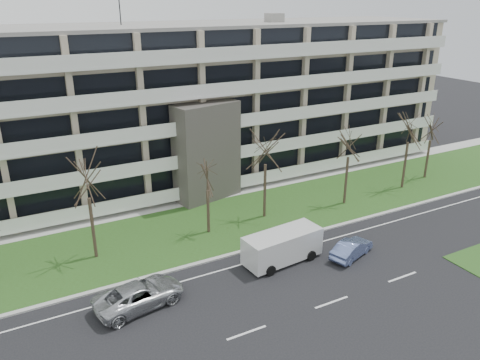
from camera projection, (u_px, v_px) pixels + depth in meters
ground at (332, 302)px, 28.90m from camera, size 160.00×160.00×0.00m
grass_verge at (235, 220)px, 39.58m from camera, size 90.00×10.00×0.06m
curb at (265, 245)px, 35.45m from camera, size 90.00×0.35×0.12m
sidewalk at (208, 197)px, 44.10m from camera, size 90.00×2.00×0.08m
lane_edge_line at (276, 255)px, 34.24m from camera, size 90.00×0.12×0.01m
apartment_building at (178, 104)px, 46.95m from camera, size 60.50×15.10×18.75m
silver_pickup at (140, 295)px, 28.34m from camera, size 5.88×3.46×1.54m
blue_sedan at (352, 249)px, 33.82m from camera, size 4.15×2.57×1.29m
white_van at (283, 244)px, 33.04m from camera, size 5.93×2.78×2.23m
tree_2 at (86, 173)px, 31.59m from camera, size 4.17×4.17×8.35m
tree_3 at (207, 174)px, 35.73m from camera, size 3.24×3.24×6.48m
tree_4 at (266, 143)px, 37.83m from camera, size 4.25×4.25×8.50m
tree_5 at (350, 138)px, 40.57m from camera, size 3.98×3.98×7.95m
tree_6 at (410, 124)px, 44.01m from camera, size 4.20×4.20×8.39m
tree_7 at (432, 125)px, 46.96m from camera, size 3.61×3.61×7.23m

